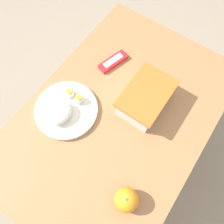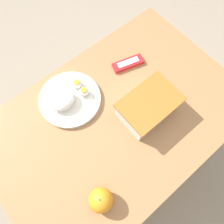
# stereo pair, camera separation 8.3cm
# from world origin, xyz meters

# --- Properties ---
(ground_plane) EXTENTS (10.00, 10.00, 0.00)m
(ground_plane) POSITION_xyz_m (0.00, 0.00, 0.00)
(ground_plane) COLOR gray
(table) EXTENTS (1.01, 0.67, 0.71)m
(table) POSITION_xyz_m (0.00, 0.00, 0.58)
(table) COLOR #996B42
(table) RESTS_ON ground_plane
(food_container) EXTENTS (0.22, 0.15, 0.10)m
(food_container) POSITION_xyz_m (-0.11, 0.06, 0.75)
(food_container) COLOR white
(food_container) RESTS_ON table
(orange_fruit) EXTENTS (0.08, 0.08, 0.08)m
(orange_fruit) POSITION_xyz_m (0.24, 0.20, 0.75)
(orange_fruit) COLOR orange
(orange_fruit) RESTS_ON table
(rice_plate) EXTENTS (0.25, 0.25, 0.07)m
(rice_plate) POSITION_xyz_m (0.10, -0.18, 0.73)
(rice_plate) COLOR silver
(rice_plate) RESTS_ON table
(candy_bar) EXTENTS (0.14, 0.08, 0.02)m
(candy_bar) POSITION_xyz_m (-0.20, -0.16, 0.72)
(candy_bar) COLOR red
(candy_bar) RESTS_ON table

